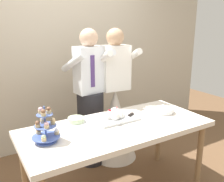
{
  "coord_description": "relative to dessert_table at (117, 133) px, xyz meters",
  "views": [
    {
      "loc": [
        -1.16,
        -1.83,
        1.71
      ],
      "look_at": [
        0.03,
        0.15,
        1.07
      ],
      "focal_mm": 39.57,
      "sensor_mm": 36.0,
      "label": 1
    }
  ],
  "objects": [
    {
      "name": "main_cake_tray",
      "position": [
        0.07,
        0.15,
        0.11
      ],
      "size": [
        0.42,
        0.33,
        0.12
      ],
      "color": "silver",
      "rests_on": "dessert_table"
    },
    {
      "name": "person_bride",
      "position": [
        0.39,
        0.68,
        -0.12
      ],
      "size": [
        0.56,
        0.56,
        1.66
      ],
      "color": "white",
      "rests_on": "ground_plane"
    },
    {
      "name": "person_groom",
      "position": [
        0.07,
        0.72,
        0.05
      ],
      "size": [
        0.51,
        0.53,
        1.66
      ],
      "color": "#232328",
      "rests_on": "ground_plane"
    },
    {
      "name": "cupcake_stand",
      "position": [
        -0.67,
        0.02,
        0.19
      ],
      "size": [
        0.23,
        0.23,
        0.31
      ],
      "color": "#4C66B2",
      "rests_on": "dessert_table"
    },
    {
      "name": "dessert_table",
      "position": [
        0.0,
        0.0,
        0.0
      ],
      "size": [
        1.8,
        0.8,
        0.78
      ],
      "color": "silver",
      "rests_on": "ground_plane"
    },
    {
      "name": "plate_stack",
      "position": [
        0.62,
        0.03,
        0.1
      ],
      "size": [
        0.21,
        0.21,
        0.05
      ],
      "color": "white",
      "rests_on": "dessert_table"
    },
    {
      "name": "round_cake",
      "position": [
        -0.31,
        0.26,
        0.1
      ],
      "size": [
        0.24,
        0.24,
        0.06
      ],
      "color": "white",
      "rests_on": "dessert_table"
    },
    {
      "name": "rear_wall",
      "position": [
        0.0,
        1.47,
        0.75
      ],
      "size": [
        5.2,
        0.1,
        2.9
      ],
      "primitive_type": "cube",
      "color": "beige",
      "rests_on": "ground_plane"
    }
  ]
}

